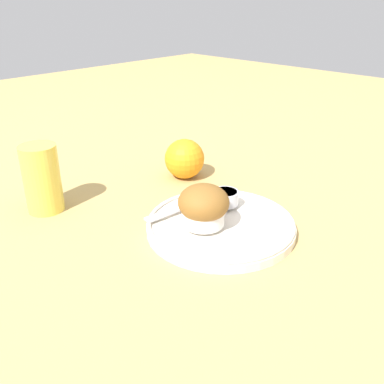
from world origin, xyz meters
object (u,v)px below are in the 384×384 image
(muffin, at_px, (204,206))
(orange_fruit, at_px, (185,159))
(butter_knife, at_px, (189,204))
(juice_glass, at_px, (42,179))

(muffin, distance_m, orange_fruit, 0.23)
(muffin, xyz_separation_m, butter_knife, (0.03, 0.06, -0.03))
(butter_knife, distance_m, orange_fruit, 0.17)
(orange_fruit, xyz_separation_m, juice_glass, (-0.27, 0.07, 0.02))
(butter_knife, distance_m, juice_glass, 0.26)
(muffin, relative_size, butter_knife, 0.45)
(butter_knife, xyz_separation_m, orange_fruit, (0.11, 0.12, 0.02))
(orange_fruit, bearing_deg, muffin, -127.98)
(muffin, bearing_deg, juice_glass, 116.43)
(butter_knife, bearing_deg, juice_glass, 135.03)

